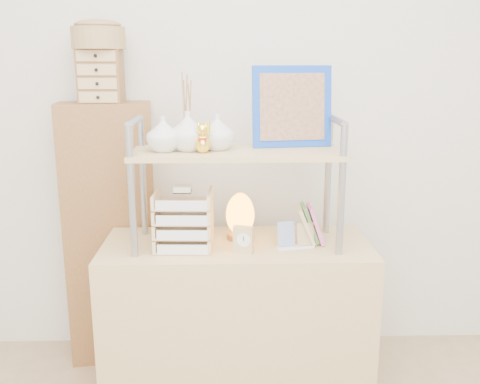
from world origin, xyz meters
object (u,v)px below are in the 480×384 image
Objects in this scene: desk at (237,320)px; cabinet at (111,234)px; letter_tray at (184,224)px; salt_lamp at (240,216)px.

desk is 0.89× the size of cabinet.
cabinet is 4.78× the size of letter_tray.
salt_lamp is (0.66, -0.30, 0.18)m from cabinet.
cabinet is 0.75m from salt_lamp.
letter_tray is at bearing -54.14° from cabinet.
letter_tray is (-0.23, -0.06, 0.49)m from desk.
cabinet is 6.26× the size of salt_lamp.
cabinet is at bearing 149.95° from desk.
cabinet is 0.62m from letter_tray.
letter_tray is at bearing -165.94° from desk.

